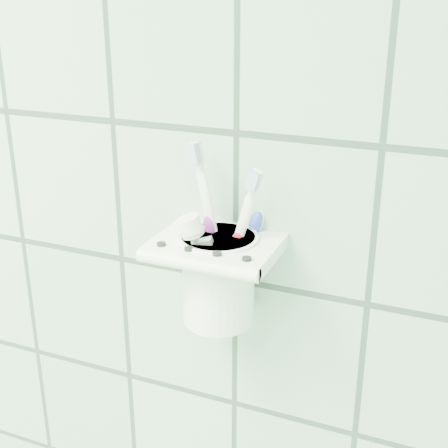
% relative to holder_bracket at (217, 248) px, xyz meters
% --- Properties ---
extents(holder_bracket, '(0.14, 0.11, 0.04)m').
position_rel_holder_bracket_xyz_m(holder_bracket, '(0.00, 0.00, 0.00)').
color(holder_bracket, white).
rests_on(holder_bracket, wall_back).
extents(cup, '(0.09, 0.09, 0.11)m').
position_rel_holder_bracket_xyz_m(cup, '(0.00, 0.00, -0.04)').
color(cup, white).
rests_on(cup, holder_bracket).
extents(toothbrush_pink, '(0.05, 0.02, 0.20)m').
position_rel_holder_bracket_xyz_m(toothbrush_pink, '(0.01, 0.02, 0.02)').
color(toothbrush_pink, white).
rests_on(toothbrush_pink, cup).
extents(toothbrush_blue, '(0.04, 0.08, 0.21)m').
position_rel_holder_bracket_xyz_m(toothbrush_blue, '(0.01, 0.00, 0.02)').
color(toothbrush_blue, white).
rests_on(toothbrush_blue, cup).
extents(toothbrush_orange, '(0.05, 0.02, 0.18)m').
position_rel_holder_bracket_xyz_m(toothbrush_orange, '(-0.01, 0.02, 0.01)').
color(toothbrush_orange, white).
rests_on(toothbrush_orange, cup).
extents(toothpaste_tube, '(0.06, 0.04, 0.14)m').
position_rel_holder_bracket_xyz_m(toothpaste_tube, '(0.01, -0.01, -0.01)').
color(toothpaste_tube, silver).
rests_on(toothpaste_tube, cup).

